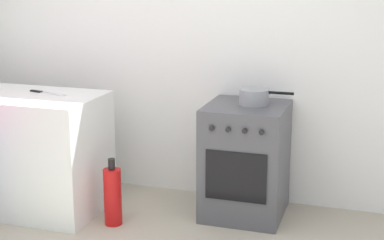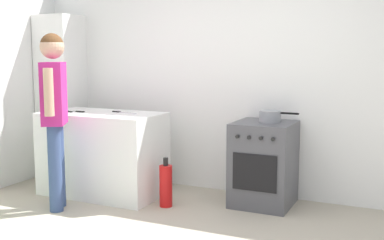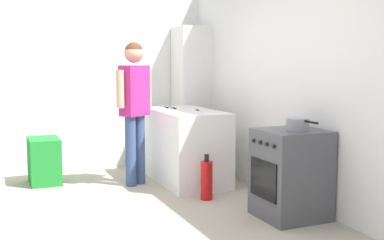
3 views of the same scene
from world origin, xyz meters
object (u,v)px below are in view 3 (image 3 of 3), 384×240
Objects in this scene: knife_carving at (172,108)px; knife_bread at (199,111)px; fire_extinguisher at (207,180)px; larder_cabinet at (191,96)px; recycling_crate_upper at (44,150)px; recycling_crate_lower at (45,172)px; pot at (298,124)px; oven_left at (291,174)px; knife_utility at (166,107)px; person at (135,99)px.

knife_carving and knife_bread have the same top height.
knife_bread is 0.70× the size of fire_extinguisher.
knife_carving is at bearing -40.87° from larder_cabinet.
recycling_crate_lower is at bearing 0.00° from recycling_crate_upper.
knife_carving is at bearing -167.77° from pot.
oven_left is at bearing 28.78° from fire_extinguisher.
fire_extinguisher reaches higher than recycling_crate_lower.
oven_left reaches higher than recycling_crate_upper.
oven_left is 1.70× the size of fire_extinguisher.
pot is at bearing 12.23° from knife_carving.
pot is 1.59× the size of knife_utility.
recycling_crate_upper is at bearing -99.91° from knife_carving.
knife_bread is 0.94m from fire_extinguisher.
knife_carving is 0.80m from larder_cabinet.
larder_cabinet is (-0.53, 0.58, 0.10)m from knife_utility.
knife_carving is at bearing 80.09° from recycling_crate_lower.
pot is 0.23× the size of person.
person is 3.32× the size of recycling_crate_lower.
knife_carving is (-2.10, -0.45, -0.00)m from pot.
recycling_crate_upper is (-0.28, -1.59, -0.48)m from knife_carving.
oven_left is at bearing 28.85° from person.
oven_left is 3.08m from recycling_crate_upper.
larder_cabinet reaches higher than person.
knife_bread is 0.67× the size of recycling_crate_lower.
recycling_crate_lower is at bearing -139.23° from pot.
oven_left is at bearing 12.64° from knife_utility.
recycling_crate_upper is at bearing -117.00° from person.
person is at bearing 63.00° from recycling_crate_upper.
knife_carving is 0.64× the size of recycling_crate_lower.
recycling_crate_upper is (-1.46, -1.53, 0.20)m from fire_extinguisher.
fire_extinguisher is 2.03m from larder_cabinet.
knife_carving is at bearing 80.09° from recycling_crate_upper.
recycling_crate_upper is (-2.33, -2.01, -0.01)m from oven_left.
knife_utility is 1.73m from recycling_crate_lower.
knife_bread is at bearing 16.26° from knife_utility.
larder_cabinet is (-1.17, 0.39, 0.10)m from knife_bread.
recycling_crate_lower is (-2.33, -2.01, -0.29)m from oven_left.
larder_cabinet is at bearing 139.13° from knife_carving.
knife_utility is at bearing 82.36° from recycling_crate_upper.
larder_cabinet reaches higher than fire_extinguisher.
recycling_crate_upper is at bearing -133.55° from fire_extinguisher.
pot is at bearing 40.77° from recycling_crate_upper.
larder_cabinet reaches higher than knife_bread.
fire_extinguisher is (1.18, -0.06, -0.69)m from knife_carving.
pot is 3.17m from recycling_crate_upper.
person is (0.24, -0.58, 0.14)m from knife_carving.
larder_cabinet reaches higher than knife_carving.
larder_cabinet is (-2.65, 0.10, 0.57)m from oven_left.
larder_cabinet is (-1.78, 0.58, 0.78)m from fire_extinguisher.
oven_left is 2.71m from larder_cabinet.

